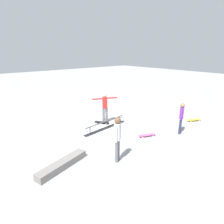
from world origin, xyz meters
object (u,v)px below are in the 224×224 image
skate_ledge (62,164)px  skateboard_main (102,122)px  loose_skateboard_pink (147,135)px  loose_skateboard_yellow (194,120)px  bystander_purple_shirt (181,117)px  grind_rail (106,125)px  skater_main (105,106)px  bystander_white_shirt (117,137)px

skate_ledge → skateboard_main: size_ratio=2.57×
loose_skateboard_pink → loose_skateboard_yellow: same height
skateboard_main → bystander_purple_shirt: bearing=176.7°
grind_rail → loose_skateboard_pink: grind_rail is taller
skater_main → loose_skateboard_pink: (-0.38, 2.67, -0.91)m
grind_rail → skateboard_main: (-0.24, -0.65, -0.10)m
skater_main → skateboard_main: (0.23, -0.01, -0.91)m
bystander_white_shirt → skater_main: bearing=27.9°
skate_ledge → loose_skateboard_pink: bearing=176.7°
loose_skateboard_pink → loose_skateboard_yellow: size_ratio=1.01×
bystander_white_shirt → loose_skateboard_yellow: (-6.04, -0.24, -0.88)m
grind_rail → skater_main: size_ratio=1.65×
grind_rail → loose_skateboard_yellow: 5.08m
skater_main → loose_skateboard_pink: 2.84m
skate_ledge → loose_skateboard_pink: (-4.14, 0.24, -0.05)m
loose_skateboard_yellow → skateboard_main: bearing=170.0°
skater_main → loose_skateboard_pink: skater_main is taller
bystander_purple_shirt → loose_skateboard_yellow: 2.31m
skater_main → skateboard_main: size_ratio=2.18×
skater_main → bystander_purple_shirt: bearing=-38.9°
skateboard_main → bystander_purple_shirt: (-2.09, 3.46, 0.78)m
skateboard_main → loose_skateboard_pink: same height
grind_rail → loose_skateboard_yellow: bearing=145.4°
bystander_purple_shirt → bystander_white_shirt: bearing=-29.3°
bystander_purple_shirt → skater_main: bearing=-89.0°
bystander_white_shirt → loose_skateboard_pink: 2.65m
skateboard_main → loose_skateboard_yellow: bearing=-160.5°
skater_main → loose_skateboard_yellow: bearing=-14.8°
skater_main → skateboard_main: 0.93m
grind_rail → skateboard_main: size_ratio=3.59×
skate_ledge → skateboard_main: bearing=-145.5°
grind_rail → loose_skateboard_yellow: (-4.46, 2.42, -0.10)m
skater_main → skateboard_main: bearing=-159.0°
bystander_purple_shirt → loose_skateboard_yellow: (-2.14, -0.38, -0.78)m
skater_main → loose_skateboard_yellow: skater_main is taller
loose_skateboard_yellow → loose_skateboard_pink: bearing=-160.2°
grind_rail → bystander_white_shirt: bystander_white_shirt is taller
skate_ledge → skater_main: 4.56m
skate_ledge → grind_rail: bearing=-151.7°
bystander_white_shirt → bystander_purple_shirt: 3.91m
grind_rail → bystander_white_shirt: 3.19m
skater_main → bystander_white_shirt: 3.89m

